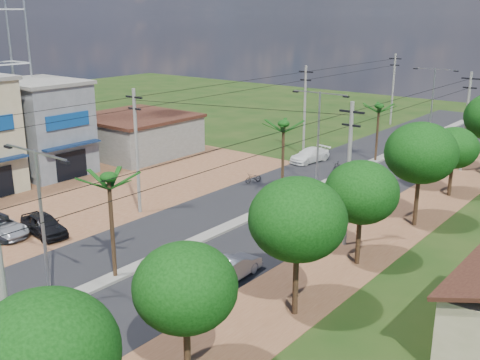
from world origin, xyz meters
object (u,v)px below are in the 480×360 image
Objects in this scene: car_parked_dark at (44,225)px; moto_rider_east at (83,320)px; car_parked_silver at (1,227)px; car_silver_mid at (233,268)px; car_white_far at (310,155)px.

car_parked_dark is 2.15× the size of moto_rider_east.
car_parked_silver is 2.75m from car_parked_dark.
car_parked_dark is 12.74m from moto_rider_east.
car_parked_silver is (-15.61, -4.72, -0.03)m from car_silver_mid.
moto_rider_east is at bearing 73.53° from car_silver_mid.
car_white_far reaches higher than moto_rider_east.
car_silver_mid is at bearing -58.65° from car_white_far.
moto_rider_east is at bearing -67.46° from car_white_far.
car_parked_dark is at bearing 9.34° from car_silver_mid.
car_silver_mid reaches higher than moto_rider_east.
car_parked_dark is at bearing -28.15° from moto_rider_east.
car_silver_mid is 0.88× the size of car_parked_silver.
car_parked_dark reaches higher than moto_rider_east.
car_silver_mid is 0.85× the size of car_white_far.
car_white_far is at bearing -11.42° from car_parked_silver.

